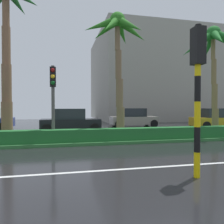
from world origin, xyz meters
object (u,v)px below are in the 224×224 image
Objects in this scene: palm_tree_centre at (6,18)px; car_in_traffic_fourth at (133,118)px; palm_tree_mid_right at (214,47)px; palm_tree_centre_right at (117,39)px; traffic_signal_foreground at (197,73)px; car_in_traffic_fifth at (216,119)px; car_in_traffic_third at (70,121)px; traffic_signal_median_right at (53,89)px.

palm_tree_centre is 12.77m from car_in_traffic_fourth.
palm_tree_centre_right is at bearing 178.24° from palm_tree_mid_right.
car_in_traffic_fourth is at bearing 36.25° from palm_tree_centre.
car_in_traffic_fourth is at bearing 64.41° from palm_tree_centre_right.
traffic_signal_foreground is 14.63m from car_in_traffic_fifth.
palm_tree_centre is 12.49m from palm_tree_mid_right.
palm_tree_centre is at bearing -143.75° from car_in_traffic_fourth.
car_in_traffic_third is 1.00× the size of car_in_traffic_fifth.
palm_tree_mid_right is at bearing -130.74° from car_in_traffic_fifth.
traffic_signal_median_right reaches higher than car_in_traffic_third.
palm_tree_mid_right reaches higher than car_in_traffic_fifth.
traffic_signal_median_right is 14.34m from car_in_traffic_fifth.
palm_tree_mid_right is at bearing 7.87° from traffic_signal_median_right.
car_in_traffic_third is at bearing 48.69° from palm_tree_centre.
car_in_traffic_fifth is at bearing 13.32° from palm_tree_centre.
car_in_traffic_third is (0.98, 5.29, -1.88)m from traffic_signal_median_right.
traffic_signal_foreground is at bearing -56.73° from traffic_signal_median_right.
traffic_signal_median_right is at bearing -129.73° from car_in_traffic_fourth.
car_in_traffic_third is at bearing 156.68° from palm_tree_mid_right.
car_in_traffic_fourth is 1.00× the size of car_in_traffic_fifth.
palm_tree_centre_right is 5.09m from traffic_signal_median_right.
car_in_traffic_fifth is at bearing 20.25° from palm_tree_centre_right.
palm_tree_centre_right is 1.96× the size of traffic_signal_median_right.
car_in_traffic_fourth is at bearing 154.70° from car_in_traffic_fifth.
palm_tree_mid_right is 1.61× the size of car_in_traffic_fifth.
palm_tree_centre is 1.96× the size of car_in_traffic_fifth.
palm_tree_mid_right is 6.97m from car_in_traffic_fifth.
traffic_signal_median_right is at bearing -158.85° from car_in_traffic_fifth.
palm_tree_centre is 17.09m from car_in_traffic_fifth.
palm_tree_centre_right reaches higher than traffic_signal_median_right.
car_in_traffic_fourth is (9.23, 6.77, -5.67)m from palm_tree_centre.
car_in_traffic_fourth is 7.14m from car_in_traffic_fifth.
traffic_signal_foreground is (0.27, -7.55, -3.16)m from palm_tree_centre_right.
traffic_signal_median_right is at bearing -156.51° from palm_tree_centre_right.
palm_tree_centre_right is 6.82m from car_in_traffic_third.
palm_tree_mid_right is 8.99m from car_in_traffic_fourth.
traffic_signal_foreground is at bearing -130.12° from car_in_traffic_fifth.
palm_tree_centre is 7.67m from car_in_traffic_third.
palm_tree_centre_right is at bearing -115.59° from car_in_traffic_fourth.
traffic_signal_foreground is at bearing -101.55° from car_in_traffic_fourth.
traffic_signal_median_right reaches higher than car_in_traffic_fifth.
palm_tree_mid_right is at bearing -23.32° from car_in_traffic_third.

